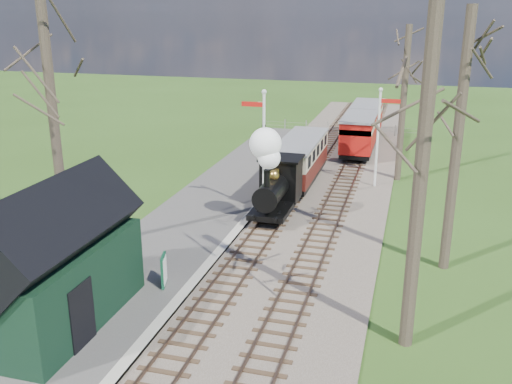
{
  "coord_description": "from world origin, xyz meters",
  "views": [
    {
      "loc": [
        6.2,
        -9.95,
        9.87
      ],
      "look_at": [
        -0.7,
        14.59,
        1.6
      ],
      "focal_mm": 40.0,
      "sensor_mm": 36.0,
      "label": 1
    }
  ],
  "objects_px": {
    "semaphore_far": "(379,130)",
    "sign_board": "(164,270)",
    "coach": "(300,158)",
    "bench": "(103,295)",
    "red_carriage_b": "(366,120)",
    "station_shed": "(54,263)",
    "person": "(120,284)",
    "red_carriage_a": "(359,134)",
    "semaphore_near": "(262,143)",
    "locomotive": "(275,177)"
  },
  "relations": [
    {
      "from": "sign_board",
      "to": "red_carriage_a",
      "type": "bearing_deg",
      "value": 77.83
    },
    {
      "from": "red_carriage_a",
      "to": "bench",
      "type": "relative_size",
      "value": 3.3
    },
    {
      "from": "coach",
      "to": "person",
      "type": "xyz_separation_m",
      "value": [
        -3.08,
        -15.78,
        -0.73
      ]
    },
    {
      "from": "person",
      "to": "bench",
      "type": "bearing_deg",
      "value": 139.3
    },
    {
      "from": "station_shed",
      "to": "red_carriage_b",
      "type": "distance_m",
      "value": 31.28
    },
    {
      "from": "locomotive",
      "to": "person",
      "type": "relative_size",
      "value": 3.71
    },
    {
      "from": "coach",
      "to": "red_carriage_b",
      "type": "xyz_separation_m",
      "value": [
        2.6,
        12.95,
        0.02
      ]
    },
    {
      "from": "semaphore_far",
      "to": "sign_board",
      "type": "distance_m",
      "value": 16.34
    },
    {
      "from": "semaphore_near",
      "to": "red_carriage_a",
      "type": "height_order",
      "value": "semaphore_near"
    },
    {
      "from": "person",
      "to": "sign_board",
      "type": "bearing_deg",
      "value": -43.27
    },
    {
      "from": "red_carriage_a",
      "to": "station_shed",
      "type": "bearing_deg",
      "value": -105.42
    },
    {
      "from": "red_carriage_a",
      "to": "red_carriage_b",
      "type": "distance_m",
      "value": 5.5
    },
    {
      "from": "locomotive",
      "to": "red_carriage_b",
      "type": "relative_size",
      "value": 0.85
    },
    {
      "from": "semaphore_near",
      "to": "person",
      "type": "bearing_deg",
      "value": -102.73
    },
    {
      "from": "red_carriage_a",
      "to": "sign_board",
      "type": "bearing_deg",
      "value": -102.17
    },
    {
      "from": "semaphore_far",
      "to": "locomotive",
      "type": "xyz_separation_m",
      "value": [
        -4.39,
        -6.51,
        -1.23
      ]
    },
    {
      "from": "semaphore_near",
      "to": "semaphore_far",
      "type": "height_order",
      "value": "semaphore_near"
    },
    {
      "from": "coach",
      "to": "red_carriage_a",
      "type": "xyz_separation_m",
      "value": [
        2.6,
        7.45,
        0.02
      ]
    },
    {
      "from": "red_carriage_b",
      "to": "red_carriage_a",
      "type": "bearing_deg",
      "value": -90.0
    },
    {
      "from": "locomotive",
      "to": "red_carriage_a",
      "type": "xyz_separation_m",
      "value": [
        2.61,
        13.51,
        -0.55
      ]
    },
    {
      "from": "semaphore_near",
      "to": "bench",
      "type": "height_order",
      "value": "semaphore_near"
    },
    {
      "from": "semaphore_far",
      "to": "person",
      "type": "relative_size",
      "value": 4.59
    },
    {
      "from": "semaphore_near",
      "to": "coach",
      "type": "distance_m",
      "value": 5.97
    },
    {
      "from": "semaphore_far",
      "to": "red_carriage_b",
      "type": "bearing_deg",
      "value": 98.08
    },
    {
      "from": "station_shed",
      "to": "person",
      "type": "distance_m",
      "value": 2.59
    },
    {
      "from": "semaphore_far",
      "to": "red_carriage_b",
      "type": "xyz_separation_m",
      "value": [
        -1.77,
        12.5,
        -1.78
      ]
    },
    {
      "from": "bench",
      "to": "semaphore_far",
      "type": "bearing_deg",
      "value": 65.07
    },
    {
      "from": "semaphore_near",
      "to": "sign_board",
      "type": "height_order",
      "value": "semaphore_near"
    },
    {
      "from": "red_carriage_b",
      "to": "semaphore_far",
      "type": "bearing_deg",
      "value": -81.92
    },
    {
      "from": "bench",
      "to": "person",
      "type": "bearing_deg",
      "value": 58.33
    },
    {
      "from": "semaphore_near",
      "to": "person",
      "type": "distance_m",
      "value": 10.85
    },
    {
      "from": "coach",
      "to": "sign_board",
      "type": "height_order",
      "value": "coach"
    },
    {
      "from": "station_shed",
      "to": "sign_board",
      "type": "distance_m",
      "value": 4.17
    },
    {
      "from": "station_shed",
      "to": "red_carriage_a",
      "type": "distance_m",
      "value": 25.95
    },
    {
      "from": "semaphore_far",
      "to": "coach",
      "type": "xyz_separation_m",
      "value": [
        -4.37,
        -0.45,
        -1.8
      ]
    },
    {
      "from": "sign_board",
      "to": "bench",
      "type": "distance_m",
      "value": 2.43
    },
    {
      "from": "red_carriage_b",
      "to": "station_shed",
      "type": "bearing_deg",
      "value": -102.74
    },
    {
      "from": "station_shed",
      "to": "semaphore_near",
      "type": "xyz_separation_m",
      "value": [
        3.53,
        12.0,
        1.35
      ]
    },
    {
      "from": "person",
      "to": "semaphore_far",
      "type": "bearing_deg",
      "value": -33.7
    },
    {
      "from": "semaphore_far",
      "to": "person",
      "type": "height_order",
      "value": "semaphore_far"
    },
    {
      "from": "sign_board",
      "to": "person",
      "type": "bearing_deg",
      "value": -124.24
    },
    {
      "from": "semaphore_far",
      "to": "bench",
      "type": "xyz_separation_m",
      "value": [
        -7.81,
        -16.81,
        -2.73
      ]
    },
    {
      "from": "locomotive",
      "to": "sign_board",
      "type": "xyz_separation_m",
      "value": [
        -2.09,
        -8.27,
        -1.33
      ]
    },
    {
      "from": "station_shed",
      "to": "person",
      "type": "xyz_separation_m",
      "value": [
        1.22,
        1.78,
        -1.44
      ]
    },
    {
      "from": "coach",
      "to": "red_carriage_a",
      "type": "height_order",
      "value": "red_carriage_a"
    },
    {
      "from": "semaphore_near",
      "to": "locomotive",
      "type": "xyz_separation_m",
      "value": [
        0.76,
        -0.51,
        -1.5
      ]
    },
    {
      "from": "person",
      "to": "locomotive",
      "type": "bearing_deg",
      "value": -26.55
    },
    {
      "from": "locomotive",
      "to": "bench",
      "type": "distance_m",
      "value": 10.95
    },
    {
      "from": "red_carriage_a",
      "to": "sign_board",
      "type": "relative_size",
      "value": 4.56
    },
    {
      "from": "red_carriage_b",
      "to": "sign_board",
      "type": "bearing_deg",
      "value": -99.77
    }
  ]
}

